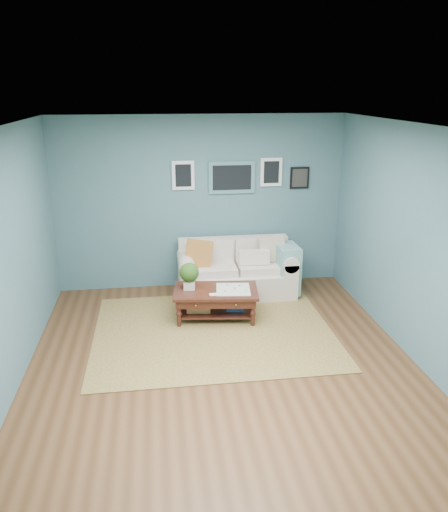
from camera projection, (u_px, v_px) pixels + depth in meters
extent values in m
plane|color=brown|center=(222.00, 362.00, 5.88)|extent=(5.00, 5.00, 0.00)
plane|color=white|center=(222.00, 127.00, 5.01)|extent=(5.00, 5.00, 0.00)
cube|color=slate|center=(201.00, 203.00, 7.79)|extent=(4.50, 0.02, 2.70)
cube|color=slate|center=(276.00, 380.00, 3.10)|extent=(4.50, 0.02, 2.70)
cube|color=slate|center=(7.00, 263.00, 5.15)|extent=(0.02, 5.00, 2.70)
cube|color=slate|center=(415.00, 245.00, 5.74)|extent=(0.02, 5.00, 2.70)
cube|color=slate|center=(232.00, 177.00, 7.70)|extent=(0.72, 0.03, 0.50)
cube|color=black|center=(232.00, 178.00, 7.68)|extent=(0.60, 0.01, 0.38)
cube|color=white|center=(183.00, 175.00, 7.59)|extent=(0.34, 0.03, 0.44)
cube|color=white|center=(271.00, 172.00, 7.76)|extent=(0.34, 0.03, 0.44)
cube|color=black|center=(300.00, 178.00, 7.85)|extent=(0.30, 0.03, 0.34)
cube|color=brown|center=(213.00, 331.00, 6.61)|extent=(3.11, 2.49, 0.01)
cube|color=beige|center=(236.00, 282.00, 7.75)|extent=(1.32, 0.82, 0.39)
cube|color=beige|center=(233.00, 251.00, 7.91)|extent=(1.73, 0.20, 0.45)
cube|color=beige|center=(186.00, 279.00, 7.62)|extent=(0.22, 0.82, 0.58)
cube|color=beige|center=(285.00, 274.00, 7.82)|extent=(0.22, 0.82, 0.58)
cylinder|color=beige|center=(186.00, 262.00, 7.52)|extent=(0.24, 0.82, 0.24)
cylinder|color=beige|center=(285.00, 257.00, 7.72)|extent=(0.24, 0.82, 0.24)
cube|color=beige|center=(214.00, 269.00, 7.57)|extent=(0.67, 0.52, 0.12)
cube|color=beige|center=(259.00, 267.00, 7.66)|extent=(0.67, 0.52, 0.12)
cube|color=beige|center=(212.00, 250.00, 7.74)|extent=(0.67, 0.11, 0.33)
cube|color=beige|center=(256.00, 248.00, 7.83)|extent=(0.67, 0.11, 0.33)
cube|color=#BA5820|center=(199.00, 253.00, 7.46)|extent=(0.45, 0.16, 0.44)
cube|color=beige|center=(272.00, 249.00, 7.67)|extent=(0.44, 0.17, 0.43)
cube|color=beige|center=(254.00, 257.00, 7.55)|extent=(0.46, 0.11, 0.22)
cube|color=#80B8BA|center=(287.00, 269.00, 7.67)|extent=(0.32, 0.51, 0.74)
cube|color=black|center=(216.00, 291.00, 6.87)|extent=(1.22, 0.80, 0.04)
cube|color=black|center=(216.00, 296.00, 6.89)|extent=(1.13, 0.72, 0.11)
cube|color=black|center=(216.00, 311.00, 6.97)|extent=(1.03, 0.61, 0.02)
sphere|color=gold|center=(196.00, 305.00, 6.60)|extent=(0.03, 0.03, 0.03)
sphere|color=gold|center=(236.00, 305.00, 6.61)|extent=(0.03, 0.03, 0.03)
cylinder|color=black|center=(179.00, 314.00, 6.68)|extent=(0.06, 0.06, 0.39)
cylinder|color=black|center=(253.00, 313.00, 6.70)|extent=(0.06, 0.06, 0.39)
cylinder|color=black|center=(181.00, 298.00, 7.17)|extent=(0.06, 0.06, 0.39)
cylinder|color=black|center=(250.00, 298.00, 7.19)|extent=(0.06, 0.06, 0.39)
cube|color=silver|center=(189.00, 285.00, 6.88)|extent=(0.17, 0.17, 0.11)
sphere|color=#204513|center=(189.00, 272.00, 6.82)|extent=(0.27, 0.27, 0.27)
cube|color=silver|center=(233.00, 289.00, 6.86)|extent=(0.51, 0.51, 0.01)
cube|color=tan|center=(199.00, 304.00, 6.93)|extent=(0.35, 0.27, 0.19)
cube|color=#224C89|center=(235.00, 306.00, 6.97)|extent=(0.25, 0.20, 0.11)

